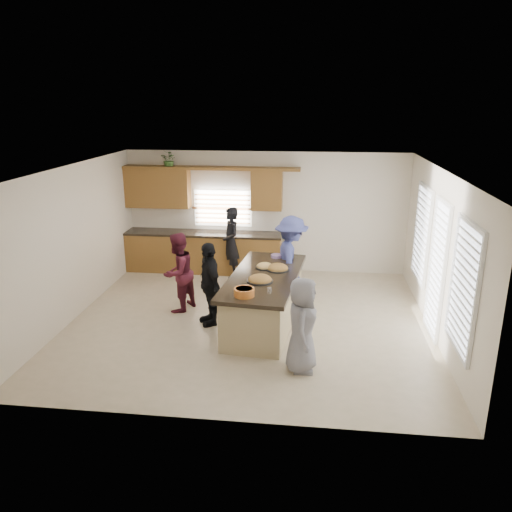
# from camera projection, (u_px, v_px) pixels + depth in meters

# --- Properties ---
(floor) EXTENTS (6.50, 6.50, 0.00)m
(floor) POSITION_uv_depth(u_px,v_px,m) (249.00, 321.00, 9.21)
(floor) COLOR beige
(floor) RESTS_ON ground
(room_shell) EXTENTS (6.52, 6.02, 2.81)m
(room_shell) POSITION_uv_depth(u_px,v_px,m) (248.00, 221.00, 8.64)
(room_shell) COLOR silver
(room_shell) RESTS_ON ground
(back_cabinetry) EXTENTS (4.08, 0.66, 2.46)m
(back_cabinetry) POSITION_uv_depth(u_px,v_px,m) (202.00, 233.00, 11.69)
(back_cabinetry) COLOR brown
(back_cabinetry) RESTS_ON ground
(right_wall_glazing) EXTENTS (0.06, 4.00, 2.25)m
(right_wall_glazing) POSITION_uv_depth(u_px,v_px,m) (438.00, 261.00, 8.32)
(right_wall_glazing) COLOR white
(right_wall_glazing) RESTS_ON ground
(island) EXTENTS (1.41, 2.80, 0.95)m
(island) POSITION_uv_depth(u_px,v_px,m) (264.00, 301.00, 8.95)
(island) COLOR tan
(island) RESTS_ON ground
(platter_front) EXTENTS (0.45, 0.45, 0.18)m
(platter_front) POSITION_uv_depth(u_px,v_px,m) (260.00, 280.00, 8.48)
(platter_front) COLOR black
(platter_front) RESTS_ON island
(platter_mid) EXTENTS (0.42, 0.42, 0.17)m
(platter_mid) POSITION_uv_depth(u_px,v_px,m) (278.00, 268.00, 9.06)
(platter_mid) COLOR black
(platter_mid) RESTS_ON island
(platter_back) EXTENTS (0.34, 0.34, 0.14)m
(platter_back) POSITION_uv_depth(u_px,v_px,m) (265.00, 267.00, 9.16)
(platter_back) COLOR black
(platter_back) RESTS_ON island
(salad_bowl) EXTENTS (0.32, 0.32, 0.13)m
(salad_bowl) POSITION_uv_depth(u_px,v_px,m) (244.00, 292.00, 7.84)
(salad_bowl) COLOR orange
(salad_bowl) RESTS_ON island
(clear_cup) EXTENTS (0.07, 0.07, 0.10)m
(clear_cup) POSITION_uv_depth(u_px,v_px,m) (270.00, 291.00, 7.96)
(clear_cup) COLOR white
(clear_cup) RESTS_ON island
(plate_stack) EXTENTS (0.22, 0.22, 0.05)m
(plate_stack) POSITION_uv_depth(u_px,v_px,m) (277.00, 256.00, 9.79)
(plate_stack) COLOR #A780BB
(plate_stack) RESTS_ON island
(flower_vase) EXTENTS (0.14, 0.14, 0.43)m
(flower_vase) POSITION_uv_depth(u_px,v_px,m) (285.00, 244.00, 9.87)
(flower_vase) COLOR silver
(flower_vase) RESTS_ON island
(potted_plant) EXTENTS (0.46, 0.43, 0.40)m
(potted_plant) POSITION_uv_depth(u_px,v_px,m) (169.00, 160.00, 11.34)
(potted_plant) COLOR #3B6628
(potted_plant) RESTS_ON back_cabinetry
(woman_left_back) EXTENTS (0.61, 0.70, 1.62)m
(woman_left_back) POSITION_uv_depth(u_px,v_px,m) (231.00, 243.00, 11.32)
(woman_left_back) COLOR black
(woman_left_back) RESTS_ON ground
(woman_left_mid) EXTENTS (0.82, 0.91, 1.54)m
(woman_left_mid) POSITION_uv_depth(u_px,v_px,m) (178.00, 272.00, 9.48)
(woman_left_mid) COLOR #571A29
(woman_left_mid) RESTS_ON ground
(woman_left_front) EXTENTS (0.75, 0.97, 1.53)m
(woman_left_front) POSITION_uv_depth(u_px,v_px,m) (209.00, 284.00, 8.91)
(woman_left_front) COLOR black
(woman_left_front) RESTS_ON ground
(woman_right_back) EXTENTS (0.89, 1.26, 1.77)m
(woman_right_back) POSITION_uv_depth(u_px,v_px,m) (291.00, 260.00, 9.81)
(woman_right_back) COLOR #3E4688
(woman_right_back) RESTS_ON ground
(woman_right_front) EXTENTS (0.48, 0.73, 1.47)m
(woman_right_front) POSITION_uv_depth(u_px,v_px,m) (302.00, 325.00, 7.35)
(woman_right_front) COLOR slate
(woman_right_front) RESTS_ON ground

